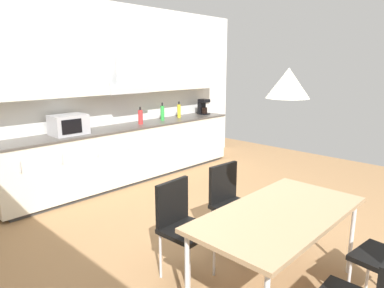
% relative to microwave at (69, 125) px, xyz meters
% --- Properties ---
extents(ground_plane, '(8.76, 8.60, 0.02)m').
position_rel_microwave_xyz_m(ground_plane, '(0.41, -2.56, -1.07)').
color(ground_plane, '#9E754C').
extents(wall_back, '(7.01, 0.10, 2.85)m').
position_rel_microwave_xyz_m(wall_back, '(0.41, 0.35, 0.37)').
color(wall_back, white).
rests_on(wall_back, ground_plane).
extents(kitchen_counter, '(4.21, 0.63, 0.92)m').
position_rel_microwave_xyz_m(kitchen_counter, '(1.03, 0.00, -0.59)').
color(kitchen_counter, '#333333').
rests_on(kitchen_counter, ground_plane).
extents(backsplash_tile, '(4.19, 0.02, 0.48)m').
position_rel_microwave_xyz_m(backsplash_tile, '(1.03, 0.29, 0.10)').
color(backsplash_tile, silver).
rests_on(backsplash_tile, kitchen_counter).
extents(upper_wall_cabinets, '(4.19, 0.40, 0.56)m').
position_rel_microwave_xyz_m(upper_wall_cabinets, '(1.03, 0.13, 0.65)').
color(upper_wall_cabinets, silver).
extents(microwave, '(0.48, 0.35, 0.28)m').
position_rel_microwave_xyz_m(microwave, '(0.00, 0.00, 0.00)').
color(microwave, '#ADADB2').
rests_on(microwave, kitchen_counter).
extents(coffee_maker, '(0.18, 0.19, 0.30)m').
position_rel_microwave_xyz_m(coffee_maker, '(2.84, 0.03, 0.01)').
color(coffee_maker, black).
rests_on(coffee_maker, kitchen_counter).
extents(bottle_yellow, '(0.07, 0.07, 0.30)m').
position_rel_microwave_xyz_m(bottle_yellow, '(2.20, 0.05, -0.01)').
color(bottle_yellow, yellow).
rests_on(bottle_yellow, kitchen_counter).
extents(bottle_green, '(0.07, 0.07, 0.31)m').
position_rel_microwave_xyz_m(bottle_green, '(1.76, 0.02, -0.01)').
color(bottle_green, green).
rests_on(bottle_green, kitchen_counter).
extents(bottle_red, '(0.08, 0.08, 0.28)m').
position_rel_microwave_xyz_m(bottle_red, '(1.24, -0.02, -0.02)').
color(bottle_red, red).
rests_on(bottle_red, kitchen_counter).
extents(dining_table, '(1.56, 0.79, 0.73)m').
position_rel_microwave_xyz_m(dining_table, '(0.10, -3.28, -0.37)').
color(dining_table, tan).
rests_on(dining_table, ground_plane).
extents(chair_far_left, '(0.42, 0.42, 0.87)m').
position_rel_microwave_xyz_m(chair_far_left, '(-0.26, -2.51, -0.52)').
color(chair_far_left, black).
rests_on(chair_far_left, ground_plane).
extents(chair_far_right, '(0.43, 0.43, 0.87)m').
position_rel_microwave_xyz_m(chair_far_right, '(0.46, -2.51, -0.52)').
color(chair_far_right, black).
rests_on(chair_far_right, ground_plane).
extents(pendant_lamp, '(0.32, 0.32, 0.22)m').
position_rel_microwave_xyz_m(pendant_lamp, '(0.10, -3.28, 0.68)').
color(pendant_lamp, silver).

